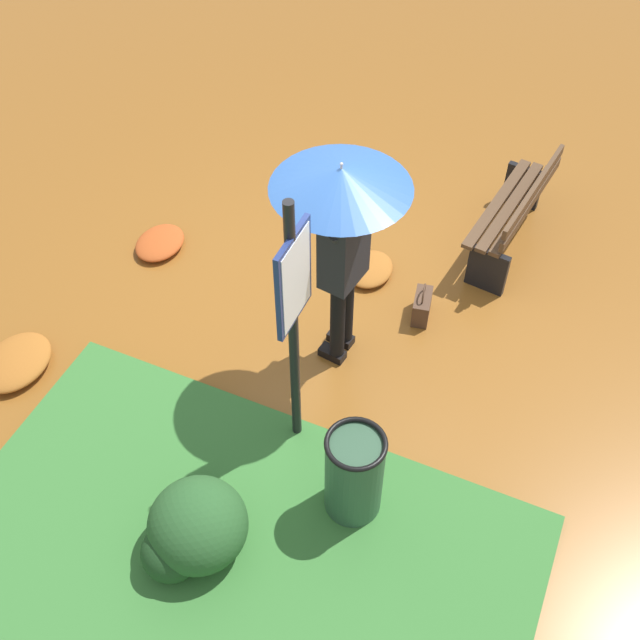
{
  "coord_description": "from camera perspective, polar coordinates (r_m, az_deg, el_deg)",
  "views": [
    {
      "loc": [
        4.17,
        1.77,
        5.1
      ],
      "look_at": [
        0.72,
        0.25,
        0.85
      ],
      "focal_mm": 44.04,
      "sensor_mm": 36.0,
      "label": 1
    }
  ],
  "objects": [
    {
      "name": "leaf_pile_by_bench",
      "position": [
        6.89,
        -21.25,
        -2.88
      ],
      "size": [
        0.66,
        0.53,
        0.14
      ],
      "color": "#A86023",
      "rests_on": "ground_plane"
    },
    {
      "name": "ground_plane",
      "position": [
        6.82,
        0.54,
        0.04
      ],
      "size": [
        18.0,
        18.0,
        0.0
      ],
      "primitive_type": "plane",
      "color": "brown"
    },
    {
      "name": "info_sign_post",
      "position": [
        4.96,
        -1.92,
        0.94
      ],
      "size": [
        0.44,
        0.07,
        2.3
      ],
      "color": "black",
      "rests_on": "ground_plane"
    },
    {
      "name": "park_bench",
      "position": [
        7.43,
        13.9,
        7.64
      ],
      "size": [
        1.4,
        0.54,
        0.75
      ],
      "color": "black",
      "rests_on": "ground_plane"
    },
    {
      "name": "leaf_pile_far_path",
      "position": [
        7.18,
        3.66,
        3.71
      ],
      "size": [
        0.5,
        0.4,
        0.11
      ],
      "color": "#A86023",
      "rests_on": "ground_plane"
    },
    {
      "name": "trash_bin",
      "position": [
        5.43,
        2.49,
        -11.22
      ],
      "size": [
        0.42,
        0.42,
        0.83
      ],
      "color": "#2D5138",
      "rests_on": "ground_plane"
    },
    {
      "name": "shrub_cluster",
      "position": [
        5.45,
        -9.22,
        -14.85
      ],
      "size": [
        0.74,
        0.67,
        0.6
      ],
      "color": "#285628",
      "rests_on": "ground_plane"
    },
    {
      "name": "handbag",
      "position": [
        6.81,
        7.42,
        1.03
      ],
      "size": [
        0.32,
        0.19,
        0.37
      ],
      "color": "#4C3323",
      "rests_on": "ground_plane"
    },
    {
      "name": "leaf_pile_near_person",
      "position": [
        7.57,
        -11.56,
        5.52
      ],
      "size": [
        0.53,
        0.42,
        0.12
      ],
      "color": "#B74C1E",
      "rests_on": "ground_plane"
    },
    {
      "name": "person_with_umbrella",
      "position": [
        5.43,
        1.63,
        7.6
      ],
      "size": [
        0.96,
        0.96,
        2.04
      ],
      "color": "black",
      "rests_on": "ground_plane"
    }
  ]
}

